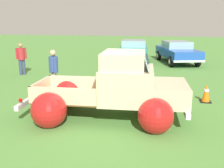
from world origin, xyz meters
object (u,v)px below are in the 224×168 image
object	(u,v)px
show_car_0	(134,49)
lane_cone_0	(206,93)
spectator_1	(21,57)
show_car_1	(177,51)
spectator_0	(54,69)
vintage_pickup_truck	(118,92)

from	to	relation	value
show_car_0	lane_cone_0	size ratio (longest dim) A/B	7.34
spectator_1	lane_cone_0	size ratio (longest dim) A/B	2.58
show_car_1	show_car_0	bearing A→B (deg)	-113.97
spectator_0	spectator_1	size ratio (longest dim) A/B	1.03
show_car_0	show_car_1	world-z (taller)	same
show_car_1	spectator_1	distance (m)	9.80
vintage_pickup_truck	lane_cone_0	xyz separation A→B (m)	(2.76, 1.97, -0.45)
show_car_0	show_car_1	bearing A→B (deg)	76.70
show_car_1	lane_cone_0	xyz separation A→B (m)	(0.59, -8.51, -0.47)
spectator_1	spectator_0	bearing A→B (deg)	15.37
spectator_1	lane_cone_0	bearing A→B (deg)	39.87
spectator_0	lane_cone_0	size ratio (longest dim) A/B	2.66
show_car_0	spectator_0	bearing A→B (deg)	-18.12
vintage_pickup_truck	show_car_0	size ratio (longest dim) A/B	1.02
vintage_pickup_truck	spectator_0	bearing A→B (deg)	141.02
show_car_0	show_car_1	size ratio (longest dim) A/B	0.95
spectator_0	vintage_pickup_truck	bearing A→B (deg)	130.49
show_car_1	spectator_0	distance (m)	9.81
show_car_0	spectator_0	size ratio (longest dim) A/B	2.76
spectator_0	lane_cone_0	bearing A→B (deg)	165.25
vintage_pickup_truck	show_car_0	bearing A→B (deg)	90.80
vintage_pickup_truck	lane_cone_0	bearing A→B (deg)	32.24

